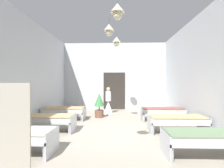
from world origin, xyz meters
The scene contains 10 objects.
ground_plane centered at (0.00, 0.00, -0.05)m, with size 7.23×11.01×0.10m, color #9E9384.
room_shell centered at (0.00, 1.35, 2.19)m, with size 7.03×10.61×4.35m.
bed_left_row_0 centered at (-2.26, -1.90, 0.44)m, with size 1.90×0.84×0.57m.
bed_right_row_0 centered at (2.26, -1.90, 0.44)m, with size 1.90×0.84×0.57m.
bed_left_row_1 centered at (-2.26, 0.00, 0.44)m, with size 1.90×0.84×0.57m.
bed_right_row_1 centered at (2.26, 0.00, 0.44)m, with size 1.90×0.84×0.57m.
bed_left_row_2 centered at (-2.26, 1.90, 0.44)m, with size 1.90×0.84×0.57m.
bed_right_row_2 centered at (2.26, 1.90, 0.44)m, with size 1.90×0.84×0.57m.
nurse_near_aisle centered at (-0.30, 3.60, 0.53)m, with size 0.52×0.52×1.49m.
potted_plant centered at (-0.69, 2.50, 0.68)m, with size 0.51×0.51×1.20m.
Camera 1 is at (0.22, -5.89, 1.70)m, focal length 27.17 mm.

